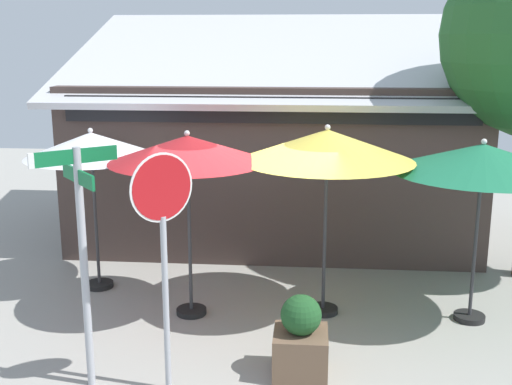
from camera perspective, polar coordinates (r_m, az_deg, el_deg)
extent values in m
cube|color=#9E9B93|center=(9.33, -1.00, -11.64)|extent=(28.00, 28.00, 0.10)
cube|color=#473833|center=(13.20, 1.83, 3.26)|extent=(7.55, 4.62, 3.13)
cube|color=silver|center=(12.84, 1.86, 12.26)|extent=(8.05, 5.12, 1.70)
cube|color=black|center=(10.69, 1.17, 7.42)|extent=(6.95, 0.16, 0.44)
cylinder|color=#A8AAB2|center=(7.42, -15.12, -6.78)|extent=(0.09, 0.09, 2.80)
cube|color=#116B38|center=(7.09, -15.76, 3.15)|extent=(0.72, 0.60, 0.16)
cube|color=#116B38|center=(7.13, -15.65, 1.41)|extent=(0.60, 0.72, 0.16)
cube|color=white|center=(6.95, -19.52, 2.67)|extent=(0.07, 0.06, 0.16)
cylinder|color=#A8AAB2|center=(7.28, -8.07, -9.99)|extent=(0.07, 0.07, 2.06)
cylinder|color=white|center=(6.85, -8.44, 0.43)|extent=(0.56, 0.53, 0.76)
cylinder|color=red|center=(6.85, -8.44, 0.43)|extent=(0.54, 0.50, 0.71)
cylinder|color=black|center=(10.76, -13.82, -8.02)|extent=(0.44, 0.44, 0.08)
cylinder|color=#333335|center=(10.42, -14.15, -2.59)|extent=(0.05, 0.05, 2.20)
cone|color=white|center=(10.15, -14.55, 4.15)|extent=(2.05, 2.05, 0.39)
sphere|color=silver|center=(10.12, -14.63, 5.40)|extent=(0.08, 0.08, 0.08)
cylinder|color=black|center=(9.54, -5.80, -10.52)|extent=(0.44, 0.44, 0.08)
cylinder|color=#333335|center=(9.15, -5.97, -4.11)|extent=(0.05, 0.05, 2.32)
cone|color=#B21E23|center=(8.84, -6.17, 3.91)|extent=(2.20, 2.20, 0.37)
sphere|color=silver|center=(8.81, -6.21, 5.30)|extent=(0.08, 0.08, 0.08)
cylinder|color=black|center=(9.59, 6.00, -10.40)|extent=(0.44, 0.44, 0.08)
cylinder|color=#333335|center=(9.19, 6.17, -3.99)|extent=(0.05, 0.05, 2.33)
cone|color=#EAD14C|center=(8.89, 6.39, 4.23)|extent=(2.44, 2.44, 0.44)
sphere|color=silver|center=(8.85, 6.43, 5.82)|extent=(0.08, 0.08, 0.08)
cylinder|color=black|center=(9.80, 18.55, -10.53)|extent=(0.44, 0.44, 0.08)
cylinder|color=#333335|center=(9.43, 19.03, -4.58)|extent=(0.05, 0.05, 2.21)
cone|color=#1E724C|center=(9.13, 19.64, 2.91)|extent=(2.46, 2.46, 0.39)
sphere|color=silver|center=(9.10, 19.75, 4.31)|extent=(0.08, 0.08, 0.08)
cube|color=brown|center=(7.86, 4.00, -14.15)|extent=(0.65, 0.65, 0.54)
sphere|color=#1E4C23|center=(7.65, 4.06, -10.89)|extent=(0.49, 0.49, 0.49)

